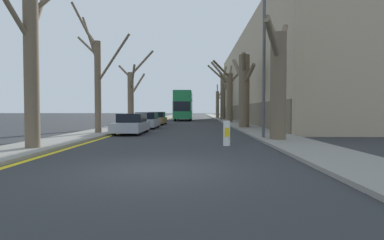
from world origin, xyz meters
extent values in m
plane|color=#2B2D30|center=(0.00, 0.00, 0.00)|extent=(300.00, 300.00, 0.00)
cube|color=gray|center=(-5.43, 50.00, 0.06)|extent=(2.48, 120.00, 0.12)
cube|color=gray|center=(5.43, 50.00, 0.06)|extent=(2.48, 120.00, 0.12)
cube|color=tan|center=(11.67, 31.92, 5.50)|extent=(10.00, 44.65, 11.00)
cube|color=#6B5E4C|center=(6.65, 31.92, 1.10)|extent=(0.12, 43.75, 2.20)
cube|color=yellow|center=(-4.02, 50.00, 0.00)|extent=(0.24, 120.00, 0.01)
cylinder|color=brown|center=(-5.09, 3.63, 2.92)|extent=(0.53, 0.53, 5.84)
cylinder|color=brown|center=(-5.32, 4.68, 5.55)|extent=(0.67, 2.28, 2.64)
cylinder|color=brown|center=(-4.75, 4.18, 5.83)|extent=(0.92, 1.30, 1.52)
cylinder|color=brown|center=(-5.09, 11.17, 2.92)|extent=(0.40, 0.40, 5.84)
cylinder|color=brown|center=(-5.83, 12.10, 6.35)|extent=(1.64, 2.00, 1.79)
cylinder|color=brown|center=(-5.79, 10.94, 6.61)|extent=(1.55, 0.64, 3.02)
cylinder|color=brown|center=(-5.73, 11.69, 6.04)|extent=(1.47, 1.23, 3.22)
cylinder|color=brown|center=(-3.96, 10.58, 4.63)|extent=(2.43, 1.36, 2.79)
cylinder|color=brown|center=(-5.99, 11.94, 5.68)|extent=(1.94, 1.68, 1.65)
cylinder|color=brown|center=(-5.00, 20.07, 2.51)|extent=(0.57, 0.57, 5.02)
cylinder|color=brown|center=(-4.58, 21.27, 4.00)|extent=(1.06, 2.59, 2.41)
cylinder|color=brown|center=(-4.69, 19.46, 4.39)|extent=(0.88, 1.46, 2.42)
cylinder|color=brown|center=(-3.99, 20.28, 5.90)|extent=(2.20, 0.64, 2.46)
cylinder|color=brown|center=(-5.74, 20.93, 5.20)|extent=(1.69, 1.92, 1.49)
cylinder|color=brown|center=(5.06, 7.04, 2.62)|extent=(0.77, 0.77, 5.24)
cylinder|color=brown|center=(4.89, 7.55, 5.44)|extent=(0.66, 1.33, 1.97)
cylinder|color=brown|center=(5.52, 8.09, 5.09)|extent=(1.25, 2.38, 2.30)
cylinder|color=brown|center=(4.57, 6.18, 4.68)|extent=(1.28, 1.98, 1.60)
cylinder|color=brown|center=(5.04, 17.40, 3.05)|extent=(0.89, 0.89, 6.11)
cylinder|color=brown|center=(4.78, 18.83, 4.93)|extent=(0.86, 3.10, 2.64)
cylinder|color=brown|center=(4.93, 16.82, 5.19)|extent=(0.58, 1.48, 1.93)
cylinder|color=brown|center=(5.30, 16.64, 4.35)|extent=(0.88, 1.83, 1.75)
cylinder|color=brown|center=(5.02, 28.23, 2.95)|extent=(0.74, 0.74, 5.89)
cylinder|color=brown|center=(4.01, 27.40, 6.29)|extent=(2.30, 1.95, 1.93)
cylinder|color=brown|center=(5.79, 27.79, 5.61)|extent=(1.81, 1.19, 1.96)
cylinder|color=brown|center=(3.98, 28.89, 6.10)|extent=(2.39, 1.63, 2.83)
cylinder|color=brown|center=(5.22, 29.17, 6.31)|extent=(0.68, 2.09, 1.66)
cylinder|color=brown|center=(4.46, 28.70, 4.75)|extent=(1.47, 1.28, 3.10)
cylinder|color=brown|center=(5.18, 39.04, 3.49)|extent=(0.79, 0.79, 6.98)
cylinder|color=brown|center=(4.02, 39.20, 7.42)|extent=(2.54, 0.60, 2.41)
cylinder|color=brown|center=(6.23, 39.37, 6.63)|extent=(2.39, 0.98, 2.66)
cylinder|color=brown|center=(5.45, 39.47, 7.32)|extent=(0.92, 1.20, 2.19)
cylinder|color=brown|center=(5.53, 40.37, 7.52)|extent=(1.02, 2.90, 2.37)
cylinder|color=brown|center=(5.64, 38.35, 5.27)|extent=(1.24, 1.67, 1.42)
cylinder|color=brown|center=(5.10, 50.20, 2.58)|extent=(0.62, 0.62, 5.16)
cylinder|color=brown|center=(5.16, 51.28, 5.63)|extent=(0.34, 2.31, 2.11)
cylinder|color=brown|center=(5.70, 50.08, 4.88)|extent=(1.44, 0.50, 2.46)
cylinder|color=brown|center=(6.59, 50.45, 4.56)|extent=(3.13, 0.74, 2.04)
cube|color=#1E7F47|center=(-0.91, 38.69, 1.59)|extent=(2.55, 11.28, 2.47)
cube|color=#1E7F47|center=(-0.91, 38.69, 3.50)|extent=(2.50, 11.05, 1.35)
cube|color=#1A6C3C|center=(-0.91, 38.69, 4.23)|extent=(2.50, 11.05, 0.12)
cube|color=black|center=(-0.91, 38.69, 2.06)|extent=(2.58, 9.93, 1.29)
cube|color=black|center=(-0.91, 38.69, 3.57)|extent=(2.58, 9.93, 1.03)
cube|color=black|center=(-0.91, 33.07, 2.06)|extent=(2.29, 0.06, 1.35)
cylinder|color=black|center=(-2.01, 35.30, 0.54)|extent=(0.30, 1.08, 1.08)
cylinder|color=black|center=(0.19, 35.30, 0.54)|extent=(0.30, 1.08, 1.08)
cylinder|color=black|center=(-2.01, 41.84, 0.54)|extent=(0.30, 1.08, 1.08)
cylinder|color=black|center=(0.19, 41.84, 0.54)|extent=(0.30, 1.08, 1.08)
cube|color=#9EA3AD|center=(-3.14, 11.78, 0.46)|extent=(1.77, 4.36, 0.57)
cube|color=black|center=(-3.14, 12.04, 1.03)|extent=(1.56, 2.27, 0.56)
cylinder|color=black|center=(-3.91, 10.47, 0.30)|extent=(0.20, 0.60, 0.60)
cylinder|color=black|center=(-2.36, 10.47, 0.30)|extent=(0.20, 0.60, 0.60)
cylinder|color=black|center=(-3.91, 13.09, 0.30)|extent=(0.20, 0.60, 0.60)
cylinder|color=black|center=(-2.36, 13.09, 0.30)|extent=(0.20, 0.60, 0.60)
cube|color=#9EA3AD|center=(-3.14, 17.65, 0.48)|extent=(1.82, 4.48, 0.60)
cube|color=black|center=(-3.14, 17.92, 1.06)|extent=(1.60, 2.33, 0.57)
cylinder|color=black|center=(-3.94, 16.31, 0.32)|extent=(0.20, 0.63, 0.63)
cylinder|color=black|center=(-2.34, 16.31, 0.32)|extent=(0.20, 0.63, 0.63)
cylinder|color=black|center=(-3.94, 19.00, 0.32)|extent=(0.20, 0.63, 0.63)
cylinder|color=black|center=(-2.34, 19.00, 0.32)|extent=(0.20, 0.63, 0.63)
cube|color=olive|center=(-3.14, 24.11, 0.48)|extent=(1.75, 4.36, 0.59)
cube|color=black|center=(-3.14, 24.37, 1.06)|extent=(1.54, 2.27, 0.58)
cylinder|color=black|center=(-3.90, 22.80, 0.31)|extent=(0.20, 0.62, 0.62)
cylinder|color=black|center=(-2.37, 22.80, 0.31)|extent=(0.20, 0.62, 0.62)
cylinder|color=black|center=(-3.90, 25.42, 0.31)|extent=(0.20, 0.62, 0.62)
cylinder|color=black|center=(-2.37, 25.42, 0.31)|extent=(0.20, 0.62, 0.62)
cylinder|color=#4C4F54|center=(4.57, 7.97, 4.45)|extent=(0.16, 0.16, 8.89)
cylinder|color=white|center=(2.40, 5.29, 0.54)|extent=(0.30, 0.30, 1.07)
cube|color=yellow|center=(2.40, 5.14, 0.59)|extent=(0.21, 0.01, 0.39)
camera|label=1|loc=(1.11, -7.54, 1.52)|focal=28.00mm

